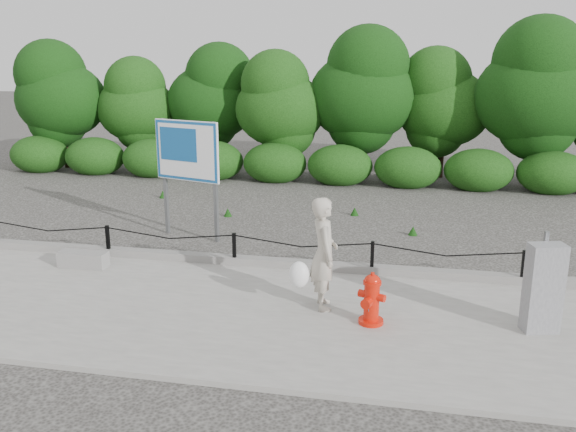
# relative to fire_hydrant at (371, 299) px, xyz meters

# --- Properties ---
(ground) EXTENTS (90.00, 90.00, 0.00)m
(ground) POSITION_rel_fire_hydrant_xyz_m (-2.63, 2.02, -0.45)
(ground) COLOR #2D2B28
(ground) RESTS_ON ground
(sidewalk) EXTENTS (14.00, 4.00, 0.08)m
(sidewalk) POSITION_rel_fire_hydrant_xyz_m (-2.63, 0.02, -0.41)
(sidewalk) COLOR gray
(sidewalk) RESTS_ON ground
(curb) EXTENTS (14.00, 0.22, 0.14)m
(curb) POSITION_rel_fire_hydrant_xyz_m (-2.63, 2.07, -0.30)
(curb) COLOR slate
(curb) RESTS_ON sidewalk
(chain_barrier) EXTENTS (10.06, 0.06, 0.60)m
(chain_barrier) POSITION_rel_fire_hydrant_xyz_m (-2.63, 2.02, 0.01)
(chain_barrier) COLOR black
(chain_barrier) RESTS_ON sidewalk
(treeline) EXTENTS (20.49, 3.61, 4.74)m
(treeline) POSITION_rel_fire_hydrant_xyz_m (-1.48, 10.95, 2.10)
(treeline) COLOR black
(treeline) RESTS_ON ground
(fire_hydrant) EXTENTS (0.47, 0.47, 0.77)m
(fire_hydrant) POSITION_rel_fire_hydrant_xyz_m (0.00, 0.00, 0.00)
(fire_hydrant) COLOR red
(fire_hydrant) RESTS_ON sidewalk
(pedestrian) EXTENTS (0.79, 0.72, 1.72)m
(pedestrian) POSITION_rel_fire_hydrant_xyz_m (-0.78, 0.44, 0.47)
(pedestrian) COLOR #B5AC9B
(pedestrian) RESTS_ON sidewalk
(concrete_block) EXTENTS (0.89, 0.31, 0.28)m
(concrete_block) POSITION_rel_fire_hydrant_xyz_m (-5.28, 1.35, -0.23)
(concrete_block) COLOR gray
(concrete_block) RESTS_ON sidewalk
(utility_cabinet) EXTENTS (0.54, 0.41, 1.40)m
(utility_cabinet) POSITION_rel_fire_hydrant_xyz_m (2.33, 0.23, 0.27)
(utility_cabinet) COLOR #949497
(utility_cabinet) RESTS_ON sidewalk
(advertising_sign) EXTENTS (1.51, 0.54, 2.50)m
(advertising_sign) POSITION_rel_fire_hydrant_xyz_m (-4.10, 3.68, 1.32)
(advertising_sign) COLOR slate
(advertising_sign) RESTS_ON ground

